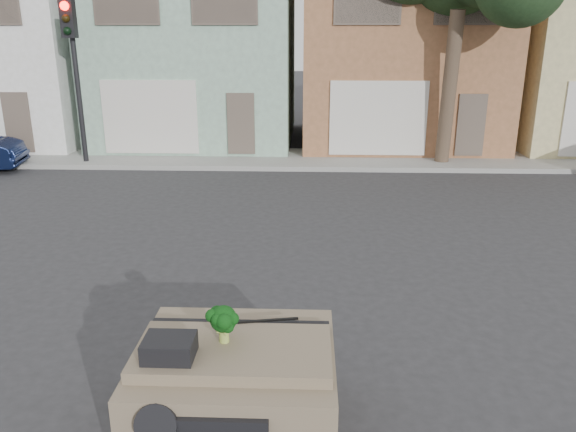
{
  "coord_description": "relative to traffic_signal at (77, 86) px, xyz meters",
  "views": [
    {
      "loc": [
        0.72,
        -7.97,
        4.04
      ],
      "look_at": [
        0.4,
        0.5,
        1.3
      ],
      "focal_mm": 35.0,
      "sensor_mm": 36.0,
      "label": 1
    }
  ],
  "objects": [
    {
      "name": "townhouse_mint",
      "position": [
        3.0,
        5.0,
        1.23
      ],
      "size": [
        7.2,
        8.2,
        7.55
      ],
      "primitive_type": "cube",
      "color": "#8CB099",
      "rests_on": "ground"
    },
    {
      "name": "broccoli",
      "position": [
        6.4,
        -12.55,
        -1.23
      ],
      "size": [
        0.4,
        0.4,
        0.4
      ],
      "primitive_type": "cube",
      "rotation": [
        0.0,
        0.0,
        2.86
      ],
      "color": "black",
      "rests_on": "car_dashboard"
    },
    {
      "name": "car_dashboard",
      "position": [
        6.5,
        -12.5,
        -1.99
      ],
      "size": [
        2.0,
        1.8,
        1.12
      ],
      "primitive_type": "cube",
      "color": "#766650",
      "rests_on": "ground"
    },
    {
      "name": "wiper_arm",
      "position": [
        6.78,
        -12.12,
        -1.42
      ],
      "size": [
        0.69,
        0.15,
        0.02
      ],
      "primitive_type": "cube",
      "rotation": [
        0.0,
        0.0,
        0.17
      ],
      "color": "black",
      "rests_on": "car_dashboard"
    },
    {
      "name": "traffic_signal",
      "position": [
        0.0,
        0.0,
        0.0
      ],
      "size": [
        0.4,
        0.4,
        5.1
      ],
      "primitive_type": "cube",
      "color": "black",
      "rests_on": "ground"
    },
    {
      "name": "townhouse_white",
      "position": [
        -4.5,
        5.0,
        1.23
      ],
      "size": [
        7.2,
        8.2,
        7.55
      ],
      "primitive_type": "cube",
      "color": "white",
      "rests_on": "ground"
    },
    {
      "name": "instrument_hump",
      "position": [
        5.92,
        -12.85,
        -1.33
      ],
      "size": [
        0.48,
        0.38,
        0.2
      ],
      "primitive_type": "cube",
      "color": "black",
      "rests_on": "car_dashboard"
    },
    {
      "name": "sidewalk",
      "position": [
        6.5,
        1.0,
        -2.47
      ],
      "size": [
        40.0,
        3.0,
        0.15
      ],
      "primitive_type": "cube",
      "color": "gray",
      "rests_on": "ground"
    },
    {
      "name": "tree_near",
      "position": [
        11.5,
        0.3,
        1.7
      ],
      "size": [
        4.4,
        4.0,
        8.5
      ],
      "primitive_type": "cube",
      "color": "#1D351A",
      "rests_on": "ground"
    },
    {
      "name": "ground_plane",
      "position": [
        6.5,
        -9.5,
        -2.55
      ],
      "size": [
        120.0,
        120.0,
        0.0
      ],
      "primitive_type": "plane",
      "color": "#303033",
      "rests_on": "ground"
    },
    {
      "name": "townhouse_tan",
      "position": [
        10.5,
        5.0,
        1.23
      ],
      "size": [
        7.2,
        8.2,
        7.55
      ],
      "primitive_type": "cube",
      "color": "#986340",
      "rests_on": "ground"
    }
  ]
}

